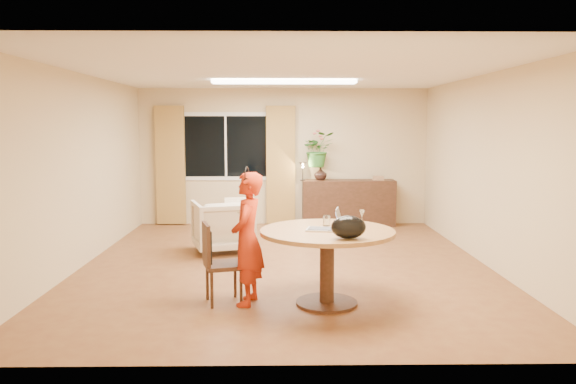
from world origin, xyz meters
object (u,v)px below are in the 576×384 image
object	(u,v)px
dining_chair	(224,263)
child	(247,239)
dining_table	(327,246)
sideboard	(349,203)
armchair	(223,226)

from	to	relation	value
dining_chair	child	bearing A→B (deg)	-23.94
dining_chair	child	xyz separation A→B (m)	(0.26, -0.04, 0.27)
dining_table	child	size ratio (longest dim) A/B	1.00
dining_table	sideboard	size ratio (longest dim) A/B	0.82
armchair	child	bearing A→B (deg)	84.36
dining_chair	armchair	world-z (taller)	dining_chair
child	sideboard	distance (m)	4.98
child	armchair	size ratio (longest dim) A/B	1.64
armchair	sideboard	xyz separation A→B (m)	(2.17, 2.18, 0.04)
dining_table	dining_chair	size ratio (longest dim) A/B	1.63
child	armchair	xyz separation A→B (m)	(-0.52, 2.51, -0.32)
sideboard	child	bearing A→B (deg)	-109.42
dining_table	dining_chair	world-z (taller)	dining_chair
child	armchair	bearing A→B (deg)	-159.15
dining_chair	child	world-z (taller)	child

